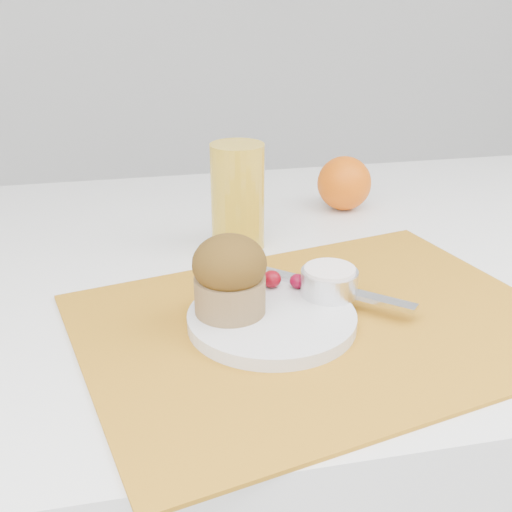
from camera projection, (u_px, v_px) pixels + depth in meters
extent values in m
cube|color=white|center=(316.00, 466.00, 1.02)|extent=(1.20, 0.80, 0.75)
cube|color=#BC791A|center=(320.00, 324.00, 0.69)|extent=(0.57, 0.47, 0.00)
cylinder|color=silver|center=(272.00, 319.00, 0.68)|extent=(0.22, 0.22, 0.01)
cylinder|color=silver|center=(329.00, 282.00, 0.71)|extent=(0.08, 0.08, 0.03)
cylinder|color=white|center=(330.00, 271.00, 0.71)|extent=(0.06, 0.06, 0.01)
ellipsoid|color=#56020A|center=(272.00, 279.00, 0.73)|extent=(0.02, 0.02, 0.02)
ellipsoid|color=#530215|center=(298.00, 281.00, 0.73)|extent=(0.02, 0.02, 0.02)
cube|color=silver|center=(327.00, 287.00, 0.73)|extent=(0.16, 0.15, 0.01)
sphere|color=#F26208|center=(344.00, 183.00, 1.01)|extent=(0.09, 0.09, 0.09)
cylinder|color=gold|center=(238.00, 197.00, 0.86)|extent=(0.09, 0.09, 0.14)
cylinder|color=olive|center=(230.00, 294.00, 0.67)|extent=(0.09, 0.09, 0.04)
ellipsoid|color=#352109|center=(229.00, 264.00, 0.66)|extent=(0.08, 0.08, 0.06)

